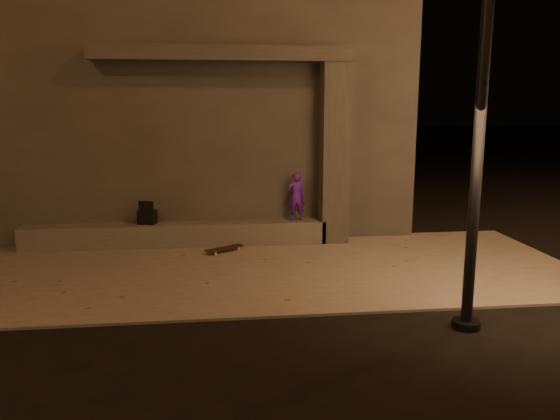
{
  "coord_description": "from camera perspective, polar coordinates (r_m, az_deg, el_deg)",
  "views": [
    {
      "loc": [
        -0.68,
        -7.08,
        2.85
      ],
      "look_at": [
        0.39,
        2.0,
        1.06
      ],
      "focal_mm": 35.0,
      "sensor_mm": 36.0,
      "label": 1
    }
  ],
  "objects": [
    {
      "name": "backpack",
      "position": [
        11.14,
        -13.71,
        -0.59
      ],
      "size": [
        0.39,
        0.31,
        0.48
      ],
      "rotation": [
        0.0,
        0.0,
        -0.31
      ],
      "color": "black",
      "rests_on": "ledge"
    },
    {
      "name": "skateboarder",
      "position": [
        11.11,
        1.7,
        1.43
      ],
      "size": [
        0.37,
        0.25,
        0.99
      ],
      "primitive_type": "imported",
      "rotation": [
        0.0,
        0.0,
        3.19
      ],
      "color": "#4D179B",
      "rests_on": "ledge"
    },
    {
      "name": "ledge",
      "position": [
        11.17,
        -10.74,
        -2.49
      ],
      "size": [
        6.0,
        0.55,
        0.45
      ],
      "primitive_type": "cube",
      "color": "#4B4A44",
      "rests_on": "sidewalk"
    },
    {
      "name": "skateboard",
      "position": [
        10.55,
        -5.78,
        -4.01
      ],
      "size": [
        0.77,
        0.59,
        0.09
      ],
      "rotation": [
        0.0,
        0.0,
        0.56
      ],
      "color": "black",
      "rests_on": "sidewalk"
    },
    {
      "name": "canopy",
      "position": [
        10.92,
        -5.97,
        15.92
      ],
      "size": [
        5.0,
        0.7,
        0.28
      ],
      "primitive_type": "cube",
      "color": "#363431",
      "rests_on": "column"
    },
    {
      "name": "sidewalk",
      "position": [
        9.54,
        -2.33,
        -6.17
      ],
      "size": [
        11.0,
        4.4,
        0.04
      ],
      "primitive_type": "cube",
      "color": "#645F58",
      "rests_on": "ground"
    },
    {
      "name": "building",
      "position": [
        13.58,
        -8.18,
        9.96
      ],
      "size": [
        9.0,
        5.1,
        5.22
      ],
      "color": "#363431",
      "rests_on": "ground"
    },
    {
      "name": "ground",
      "position": [
        7.66,
        -1.16,
        -10.74
      ],
      "size": [
        120.0,
        120.0,
        0.0
      ],
      "primitive_type": "plane",
      "color": "black",
      "rests_on": "ground"
    },
    {
      "name": "column",
      "position": [
        11.14,
        5.69,
        5.84
      ],
      "size": [
        0.55,
        0.55,
        3.6
      ],
      "primitive_type": "cube",
      "color": "#363431",
      "rests_on": "sidewalk"
    }
  ]
}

